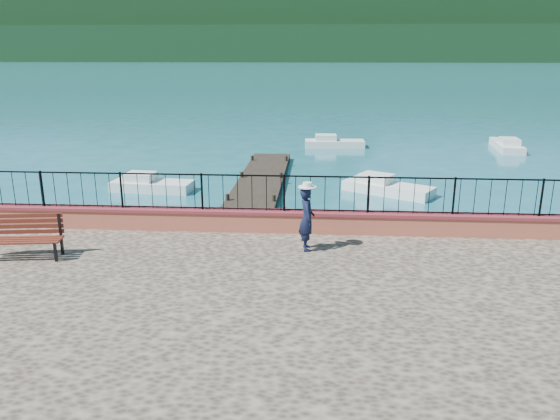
# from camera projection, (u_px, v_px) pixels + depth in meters

# --- Properties ---
(ground) EXTENTS (2000.00, 2000.00, 0.00)m
(ground) POSITION_uv_depth(u_px,v_px,m) (287.00, 342.00, 11.46)
(ground) COLOR #19596B
(ground) RESTS_ON ground
(parapet) EXTENTS (28.00, 0.46, 0.58)m
(parapet) POSITION_uv_depth(u_px,v_px,m) (295.00, 221.00, 14.58)
(parapet) COLOR #AA503D
(parapet) RESTS_ON promenade
(railing) EXTENTS (27.00, 0.05, 0.95)m
(railing) POSITION_uv_depth(u_px,v_px,m) (296.00, 194.00, 14.36)
(railing) COLOR black
(railing) RESTS_ON parapet
(dock) EXTENTS (2.00, 16.00, 0.30)m
(dock) POSITION_uv_depth(u_px,v_px,m) (256.00, 192.00, 23.04)
(dock) COLOR #2D231C
(dock) RESTS_ON ground
(far_forest) EXTENTS (900.00, 60.00, 18.00)m
(far_forest) POSITION_uv_depth(u_px,v_px,m) (319.00, 44.00, 296.06)
(far_forest) COLOR black
(far_forest) RESTS_ON ground
(foothills) EXTENTS (900.00, 120.00, 44.00)m
(foothills) POSITION_uv_depth(u_px,v_px,m) (320.00, 24.00, 349.82)
(foothills) COLOR black
(foothills) RESTS_ON ground
(companion_hill) EXTENTS (448.00, 384.00, 180.00)m
(companion_hill) POSITION_uv_depth(u_px,v_px,m) (545.00, 56.00, 532.56)
(companion_hill) COLOR #142D23
(companion_hill) RESTS_ON ground
(park_bench) EXTENTS (1.89, 0.83, 1.01)m
(park_bench) POSITION_uv_depth(u_px,v_px,m) (23.00, 246.00, 12.72)
(park_bench) COLOR black
(park_bench) RESTS_ON promenade
(person) EXTENTS (0.46, 0.62, 1.57)m
(person) POSITION_uv_depth(u_px,v_px,m) (307.00, 219.00, 13.14)
(person) COLOR black
(person) RESTS_ON promenade
(hat) EXTENTS (0.44, 0.44, 0.12)m
(hat) POSITION_uv_depth(u_px,v_px,m) (307.00, 185.00, 12.90)
(hat) COLOR white
(hat) RESTS_ON person
(boat_0) EXTENTS (3.61, 1.65, 0.80)m
(boat_0) POSITION_uv_depth(u_px,v_px,m) (152.00, 182.00, 23.69)
(boat_0) COLOR silver
(boat_0) RESTS_ON ground
(boat_1) EXTENTS (3.92, 3.11, 0.80)m
(boat_1) POSITION_uv_depth(u_px,v_px,m) (388.00, 184.00, 23.21)
(boat_1) COLOR white
(boat_1) RESTS_ON ground
(boat_4) EXTENTS (3.76, 1.41, 0.80)m
(boat_4) POSITION_uv_depth(u_px,v_px,m) (335.00, 141.00, 34.45)
(boat_4) COLOR silver
(boat_4) RESTS_ON ground
(boat_5) EXTENTS (1.75, 4.48, 0.80)m
(boat_5) POSITION_uv_depth(u_px,v_px,m) (507.00, 143.00, 33.64)
(boat_5) COLOR silver
(boat_5) RESTS_ON ground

